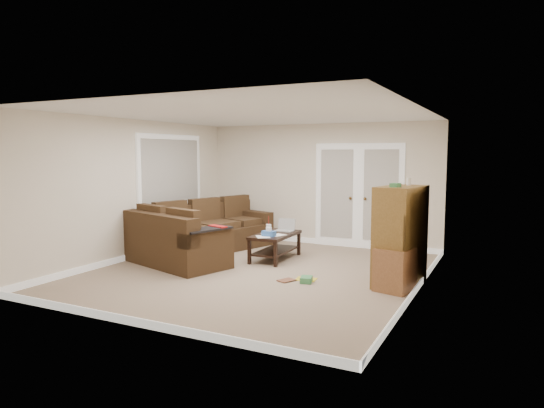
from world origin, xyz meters
The scene contains 17 objects.
floor centered at (0.00, 0.00, 0.00)m, with size 5.50×5.50×0.00m, color gray.
ceiling centered at (0.00, 0.00, 2.50)m, with size 5.00×5.50×0.02m, color white.
wall_left centered at (-2.50, 0.00, 1.25)m, with size 0.02×5.50×2.50m, color white.
wall_right centered at (2.50, 0.00, 1.25)m, with size 0.02×5.50×2.50m, color white.
wall_back centered at (0.00, 2.75, 1.25)m, with size 5.00×0.02×2.50m, color white.
wall_front centered at (0.00, -2.75, 1.25)m, with size 5.00×0.02×2.50m, color white.
baseboards centered at (0.00, 0.00, 0.05)m, with size 5.00×5.50×0.10m, color white, non-canonical shape.
french_doors centered at (0.85, 2.71, 1.04)m, with size 1.80×0.05×2.13m.
window_left centered at (-2.46, 1.00, 1.55)m, with size 0.05×1.92×1.42m.
sectional_sofa centered at (-1.58, 0.62, 0.35)m, with size 2.13×3.35×0.90m.
coffee_table centered at (-0.15, 1.00, 0.26)m, with size 0.61×1.17×0.78m.
tv_armoire centered at (2.20, 0.23, 0.73)m, with size 0.65×0.97×1.54m.
side_cabinet centered at (2.20, -0.08, 0.35)m, with size 0.55×0.55×0.97m.
space_heater centered at (1.73, 2.17, 0.16)m, with size 0.13×0.11×0.32m, color white.
floor_magazine centered at (0.87, -0.06, 0.00)m, with size 0.31×0.24×0.01m, color yellow.
floor_greenbox centered at (0.94, -0.22, 0.04)m, with size 0.16×0.22×0.09m, color #3D874C.
floor_book centered at (0.56, -0.24, 0.01)m, with size 0.18×0.25×0.02m, color brown.
Camera 1 is at (3.60, -6.69, 1.90)m, focal length 32.00 mm.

